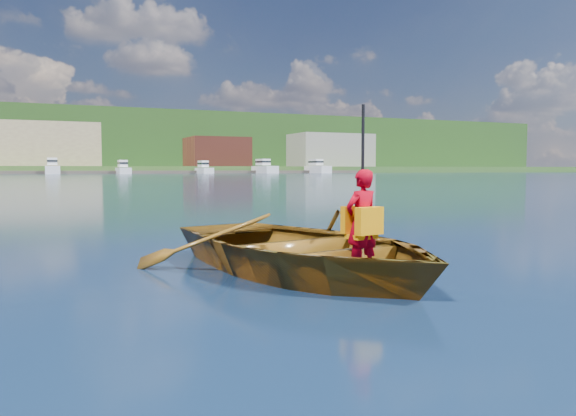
{
  "coord_description": "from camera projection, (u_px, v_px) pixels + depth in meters",
  "views": [
    {
      "loc": [
        -3.74,
        -5.68,
        1.26
      ],
      "look_at": [
        -1.1,
        0.48,
        0.79
      ],
      "focal_mm": 35.0,
      "sensor_mm": 36.0,
      "label": 1
    }
  ],
  "objects": [
    {
      "name": "rowboat",
      "position": [
        301.0,
        248.0,
        6.83
      ],
      "size": [
        3.99,
        4.94,
        0.9
      ],
      "color": "brown",
      "rests_on": "ground"
    },
    {
      "name": "waterfront_buildings",
      "position": [
        31.0,
        145.0,
        154.53
      ],
      "size": [
        202.0,
        16.0,
        14.0
      ],
      "color": "brown",
      "rests_on": "ground"
    },
    {
      "name": "ground",
      "position": [
        388.0,
        274.0,
        6.77
      ],
      "size": [
        600.0,
        600.0,
        0.0
      ],
      "color": "#0F1F46",
      "rests_on": "ground"
    },
    {
      "name": "shoreline",
      "position": [
        57.0,
        146.0,
        223.06
      ],
      "size": [
        400.0,
        140.0,
        22.0
      ],
      "color": "#325F25",
      "rests_on": "ground"
    },
    {
      "name": "child_paddler",
      "position": [
        362.0,
        222.0,
        6.16
      ],
      "size": [
        0.47,
        0.4,
        1.88
      ],
      "color": "#A30011",
      "rests_on": "ground"
    },
    {
      "name": "dock",
      "position": [
        81.0,
        172.0,
        144.1
      ],
      "size": [
        160.04,
        6.36,
        0.8
      ],
      "color": "#52493F",
      "rests_on": "ground"
    },
    {
      "name": "marina_yachts",
      "position": [
        43.0,
        168.0,
        136.2
      ],
      "size": [
        146.64,
        13.1,
        4.37
      ],
      "color": "white",
      "rests_on": "ground"
    }
  ]
}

